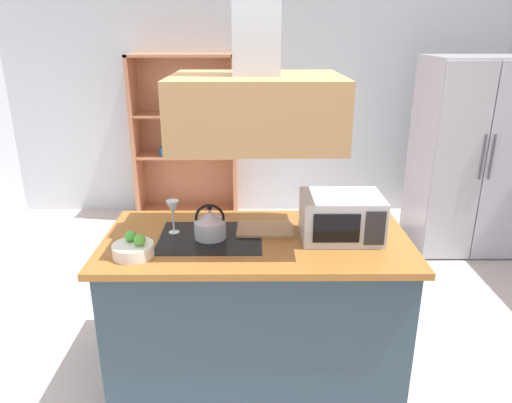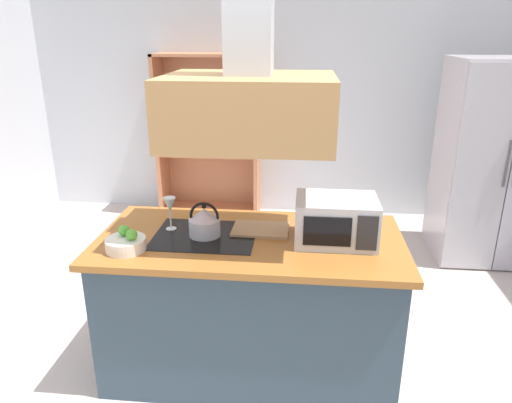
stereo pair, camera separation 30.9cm
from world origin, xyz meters
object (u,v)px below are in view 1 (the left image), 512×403
(dish_cabinet, at_px, (187,148))
(cutting_board, at_px, (265,229))
(kettle, at_px, (210,224))
(refrigerator, at_px, (467,156))
(microwave, at_px, (341,217))
(fruit_bowl, at_px, (133,249))
(wine_glass_on_counter, at_px, (173,209))

(dish_cabinet, height_order, cutting_board, dish_cabinet)
(dish_cabinet, height_order, kettle, dish_cabinet)
(refrigerator, xyz_separation_m, microwave, (-1.52, -1.83, 0.11))
(fruit_bowl, bearing_deg, dish_cabinet, 92.10)
(fruit_bowl, bearing_deg, microwave, 11.62)
(microwave, xyz_separation_m, fruit_bowl, (-1.16, -0.24, -0.09))
(dish_cabinet, distance_m, wine_glass_on_counter, 2.64)
(cutting_board, xyz_separation_m, wine_glass_on_counter, (-0.55, -0.03, 0.14))
(dish_cabinet, bearing_deg, fruit_bowl, -87.90)
(refrigerator, bearing_deg, fruit_bowl, -142.34)
(refrigerator, bearing_deg, wine_glass_on_counter, -145.00)
(refrigerator, relative_size, microwave, 3.99)
(fruit_bowl, bearing_deg, cutting_board, 25.54)
(microwave, bearing_deg, fruit_bowl, -168.38)
(kettle, xyz_separation_m, microwave, (0.76, 0.00, 0.04))
(refrigerator, relative_size, dish_cabinet, 1.01)
(refrigerator, bearing_deg, cutting_board, -138.68)
(kettle, xyz_separation_m, fruit_bowl, (-0.39, -0.24, -0.05))
(kettle, xyz_separation_m, cutting_board, (0.32, 0.11, -0.08))
(refrigerator, distance_m, microwave, 2.39)
(dish_cabinet, bearing_deg, microwave, -64.78)
(microwave, xyz_separation_m, wine_glass_on_counter, (-0.99, 0.07, 0.02))
(dish_cabinet, relative_size, microwave, 3.95)
(dish_cabinet, relative_size, cutting_board, 5.34)
(refrigerator, bearing_deg, dish_cabinet, 162.98)
(refrigerator, distance_m, kettle, 2.93)
(wine_glass_on_counter, bearing_deg, kettle, -18.29)
(microwave, height_order, wine_glass_on_counter, microwave)
(dish_cabinet, distance_m, kettle, 2.74)
(dish_cabinet, distance_m, fruit_bowl, 2.93)
(kettle, distance_m, cutting_board, 0.35)
(dish_cabinet, relative_size, wine_glass_on_counter, 8.82)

